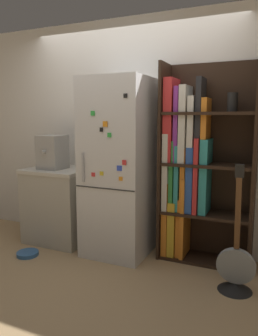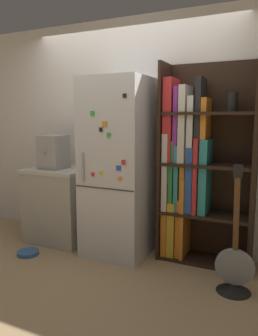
{
  "view_description": "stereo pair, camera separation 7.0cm",
  "coord_description": "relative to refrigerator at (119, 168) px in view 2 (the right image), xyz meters",
  "views": [
    {
      "loc": [
        1.53,
        -3.04,
        1.5
      ],
      "look_at": [
        0.1,
        0.15,
        0.95
      ],
      "focal_mm": 35.0,
      "sensor_mm": 36.0,
      "label": 1
    },
    {
      "loc": [
        1.6,
        -3.01,
        1.5
      ],
      "look_at": [
        0.1,
        0.15,
        0.95
      ],
      "focal_mm": 35.0,
      "sensor_mm": 36.0,
      "label": 2
    }
  ],
  "objects": [
    {
      "name": "refrigerator",
      "position": [
        0.0,
        0.0,
        0.0
      ],
      "size": [
        0.67,
        0.69,
        1.9
      ],
      "color": "silver",
      "rests_on": "ground_plane"
    },
    {
      "name": "espresso_machine",
      "position": [
        -0.86,
        -0.02,
        0.14
      ],
      "size": [
        0.27,
        0.35,
        0.4
      ],
      "color": "#A5A39E",
      "rests_on": "kitchen_counter"
    },
    {
      "name": "pet_bowl",
      "position": [
        -0.86,
        -0.52,
        -0.93
      ],
      "size": [
        0.24,
        0.24,
        0.04
      ],
      "color": "#3366A5",
      "rests_on": "ground_plane"
    },
    {
      "name": "bookshelf",
      "position": [
        0.78,
        0.18,
        0.02
      ],
      "size": [
        0.94,
        0.38,
        2.04
      ],
      "color": "black",
      "rests_on": "ground_plane"
    },
    {
      "name": "guitar",
      "position": [
        1.29,
        -0.35,
        -0.79
      ],
      "size": [
        0.33,
        0.3,
        1.13
      ],
      "color": "black",
      "rests_on": "ground_plane"
    },
    {
      "name": "kitchen_counter",
      "position": [
        -0.82,
        0.03,
        -0.51
      ],
      "size": [
        0.74,
        0.63,
        0.89
      ],
      "color": "#BCB7A8",
      "rests_on": "ground_plane"
    },
    {
      "name": "wall_back",
      "position": [
        0.0,
        0.36,
        0.35
      ],
      "size": [
        8.0,
        0.05,
        2.6
      ],
      "color": "white",
      "rests_on": "ground_plane"
    },
    {
      "name": "ground_plane",
      "position": [
        0.0,
        -0.12,
        -0.95
      ],
      "size": [
        16.0,
        16.0,
        0.0
      ],
      "primitive_type": "plane",
      "color": "tan"
    }
  ]
}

